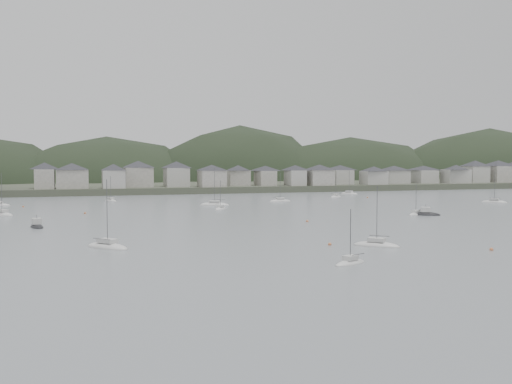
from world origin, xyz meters
name	(u,v)px	position (x,y,z in m)	size (l,w,h in m)	color
ground	(371,243)	(0.00, 0.00, 0.00)	(900.00, 900.00, 0.00)	slate
far_shore_land	(156,181)	(0.00, 295.00, 1.50)	(900.00, 250.00, 3.00)	#383D2D
forested_ridge	(170,203)	(4.83, 269.40, -11.28)	(851.55, 103.94, 102.57)	black
waterfront_town	(288,174)	(50.59, 183.34, 8.66)	(451.48, 28.46, 12.92)	gray
sailboat_lead	(336,197)	(52.56, 130.79, 0.18)	(7.66, 6.78, 10.66)	silver
moored_fleet	(219,214)	(-13.61, 66.94, 0.17)	(252.48, 176.94, 14.08)	silver
motor_launch_near	(426,214)	(42.98, 48.29, 0.29)	(8.73, 6.80, 3.99)	black
motor_launch_far	(37,226)	(-62.81, 47.98, 0.30)	(4.27, 7.68, 3.75)	black
mooring_buoys	(268,218)	(-3.79, 51.79, 0.15)	(192.77, 138.37, 0.70)	#C46D41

